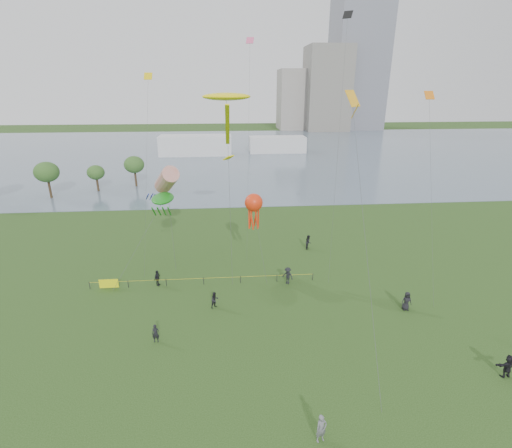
{
  "coord_description": "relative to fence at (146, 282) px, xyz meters",
  "views": [
    {
      "loc": [
        -2.63,
        -22.63,
        20.18
      ],
      "look_at": [
        0.0,
        10.0,
        8.0
      ],
      "focal_mm": 26.0,
      "sensor_mm": 36.0,
      "label": 1
    }
  ],
  "objects": [
    {
      "name": "ground_plane",
      "position": [
        11.56,
        -13.12,
        -0.55
      ],
      "size": [
        400.0,
        400.0,
        0.0
      ],
      "primitive_type": "plane",
      "color": "#1C3811"
    },
    {
      "name": "spectator_d",
      "position": [
        25.74,
        -6.43,
        0.39
      ],
      "size": [
        0.95,
        0.65,
        1.89
      ],
      "primitive_type": "imported",
      "rotation": [
        0.0,
        0.0,
        -0.05
      ],
      "color": "black",
      "rests_on": "ground_plane"
    },
    {
      "name": "spectator_f",
      "position": [
        2.64,
        -9.38,
        0.27
      ],
      "size": [
        0.61,
        0.42,
        1.64
      ],
      "primitive_type": "imported",
      "rotation": [
        0.0,
        0.0,
        0.04
      ],
      "color": "black",
      "rests_on": "ground_plane"
    },
    {
      "name": "building_mid",
      "position": [
        57.56,
        148.88,
        18.45
      ],
      "size": [
        20.0,
        20.0,
        38.0
      ],
      "primitive_type": "cube",
      "color": "slate",
      "rests_on": "ground_plane"
    },
    {
      "name": "spectator_g",
      "position": [
        19.42,
        8.38,
        0.41
      ],
      "size": [
        1.03,
        1.14,
        1.92
      ],
      "primitive_type": "imported",
      "rotation": [
        0.0,
        0.0,
        1.18
      ],
      "color": "black",
      "rests_on": "ground_plane"
    },
    {
      "name": "building_low",
      "position": [
        43.56,
        154.88,
        13.45
      ],
      "size": [
        16.0,
        18.0,
        28.0
      ],
      "primitive_type": "cube",
      "color": "gray",
      "rests_on": "ground_plane"
    },
    {
      "name": "kite_creature",
      "position": [
        1.75,
        4.6,
        7.9
      ],
      "size": [
        6.34,
        7.4,
        8.91
      ],
      "rotation": [
        0.0,
        0.0,
        -0.05
      ],
      "color": "#3F3F42"
    },
    {
      "name": "lake",
      "position": [
        11.56,
        86.88,
        -0.53
      ],
      "size": [
        400.0,
        120.0,
        0.08
      ],
      "primitive_type": "cube",
      "color": "slate",
      "rests_on": "ground_plane"
    },
    {
      "name": "kite_flyer",
      "position": [
        14.15,
        -19.62,
        0.4
      ],
      "size": [
        0.8,
        0.65,
        1.91
      ],
      "primitive_type": "imported",
      "rotation": [
        0.0,
        0.0,
        0.3
      ],
      "color": "slate",
      "rests_on": "ground_plane"
    },
    {
      "name": "kite_windsock",
      "position": [
        1.92,
        7.13,
        9.39
      ],
      "size": [
        4.35,
        5.89,
        11.94
      ],
      "rotation": [
        0.0,
        0.0,
        0.12
      ],
      "color": "#3F3F42"
    },
    {
      "name": "kite_delta",
      "position": [
        19.83,
        -3.8,
        17.67
      ],
      "size": [
        2.04,
        15.74,
        19.92
      ],
      "rotation": [
        0.0,
        0.0,
        0.03
      ],
      "color": "#3F3F42"
    },
    {
      "name": "spectator_e",
      "position": [
        29.09,
        -15.51,
        0.38
      ],
      "size": [
        1.76,
        0.66,
        1.87
      ],
      "primitive_type": "imported",
      "rotation": [
        0.0,
        0.0,
        3.21
      ],
      "color": "black",
      "rests_on": "ground_plane"
    },
    {
      "name": "small_kites",
      "position": [
        15.51,
        6.81,
        22.66
      ],
      "size": [
        28.58,
        14.71,
        8.18
      ],
      "color": "yellow"
    },
    {
      "name": "kite_stingray",
      "position": [
        9.11,
        2.25,
        18.61
      ],
      "size": [
        4.73,
        9.95,
        19.62
      ],
      "rotation": [
        0.0,
        0.0,
        0.02
      ],
      "color": "#3F3F42"
    },
    {
      "name": "fence",
      "position": [
        0.0,
        0.0,
        0.0
      ],
      "size": [
        24.07,
        0.07,
        1.05
      ],
      "color": "black",
      "rests_on": "ground_plane"
    },
    {
      "name": "spectator_b",
      "position": [
        15.21,
        -0.55,
        0.41
      ],
      "size": [
        1.43,
        1.34,
        1.94
      ],
      "primitive_type": "imported",
      "rotation": [
        0.0,
        0.0,
        -0.67
      ],
      "color": "black",
      "rests_on": "ground_plane"
    },
    {
      "name": "pavilion_right",
      "position": [
        25.56,
        84.88,
        1.95
      ],
      "size": [
        18.0,
        7.0,
        5.0
      ],
      "primitive_type": "cube",
      "color": "silver",
      "rests_on": "ground_plane"
    },
    {
      "name": "spectator_c",
      "position": [
        1.19,
        0.21,
        0.33
      ],
      "size": [
        0.77,
        1.12,
        1.77
      ],
      "primitive_type": "imported",
      "rotation": [
        0.0,
        0.0,
        1.21
      ],
      "color": "black",
      "rests_on": "ground_plane"
    },
    {
      "name": "kite_octopus",
      "position": [
        11.72,
        1.93,
        7.91
      ],
      "size": [
        2.25,
        3.4,
        9.54
      ],
      "rotation": [
        0.0,
        0.0,
        0.24
      ],
      "color": "#3F3F42"
    },
    {
      "name": "spectator_a",
      "position": [
        7.45,
        -4.58,
        0.27
      ],
      "size": [
        1.02,
        0.99,
        1.66
      ],
      "primitive_type": "imported",
      "rotation": [
        0.0,
        0.0,
        0.65
      ],
      "color": "black",
      "rests_on": "ground_plane"
    },
    {
      "name": "pavilion_left",
      "position": [
        -0.44,
        81.88,
        2.45
      ],
      "size": [
        22.0,
        8.0,
        6.0
      ],
      "primitive_type": "cube",
      "color": "silver",
      "rests_on": "ground_plane"
    },
    {
      "name": "trees",
      "position": [
        -24.05,
        37.16,
        4.41
      ],
      "size": [
        28.91,
        14.77,
        7.47
      ],
      "color": "#342617",
      "rests_on": "ground_plane"
    }
  ]
}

